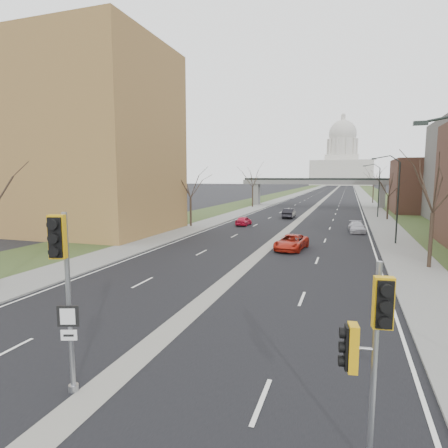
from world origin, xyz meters
The scene contains 24 objects.
ground centered at (0.00, 0.00, 0.00)m, with size 700.00×700.00×0.00m, color black.
road_surface centered at (0.00, 150.00, 0.01)m, with size 20.00×600.00×0.01m, color black.
median_strip centered at (0.00, 150.00, 0.00)m, with size 1.20×600.00×0.02m, color gray.
sidewalk_right centered at (12.00, 150.00, 0.06)m, with size 4.00×600.00×0.12m, color gray.
sidewalk_left centered at (-12.00, 150.00, 0.06)m, with size 4.00×600.00×0.12m, color gray.
grass_verge_right centered at (18.00, 150.00, 0.05)m, with size 8.00×600.00×0.10m, color #2F401D.
grass_verge_left centered at (-18.00, 150.00, 0.05)m, with size 8.00×600.00×0.10m, color #2F401D.
apartment_building centered at (-26.00, 30.00, 11.00)m, with size 25.00×16.00×22.00m, color olive.
commercial_block_far centered at (22.00, 70.00, 5.00)m, with size 14.00×14.00×10.00m, color #452C20.
pedestrian_bridge centered at (0.00, 80.00, 4.84)m, with size 34.00×3.00×6.45m.
capitol centered at (0.00, 320.00, 18.60)m, with size 48.00×42.00×55.75m.
streetlight_mid centered at (10.99, 32.00, 6.95)m, with size 2.61×0.20×8.70m.
streetlight_far centered at (10.99, 58.00, 6.95)m, with size 2.61×0.20×8.70m.
tree_left_b centered at (-13.00, 38.00, 6.23)m, with size 6.75×6.75×8.81m.
tree_left_c centered at (-13.00, 72.00, 7.04)m, with size 7.65×7.65×9.99m.
tree_right_a centered at (13.00, 22.00, 6.64)m, with size 7.20×7.20×9.40m.
tree_right_b centered at (13.00, 55.00, 5.82)m, with size 6.30×6.30×8.22m.
tree_right_c centered at (13.00, 95.00, 7.04)m, with size 7.65×7.65×9.99m.
signal_pole_median centered at (-0.62, 0.37, 3.94)m, with size 0.78×0.95×5.66m.
signal_pole_right centered at (7.77, 0.00, 3.21)m, with size 0.98×0.83×4.90m.
car_left_near centered at (-6.53, 41.46, 0.65)m, with size 1.53×3.80×1.29m, color red.
car_left_far centered at (-2.00, 52.84, 0.78)m, with size 1.66×4.76×1.57m, color black.
car_right_near centered at (2.35, 25.96, 0.70)m, with size 2.32×5.03×1.40m, color #AF2112.
car_right_mid centered at (8.25, 39.55, 0.63)m, with size 1.78×4.37×1.27m, color #B9B8C1.
Camera 1 is at (7.25, -8.26, 6.69)m, focal length 30.00 mm.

